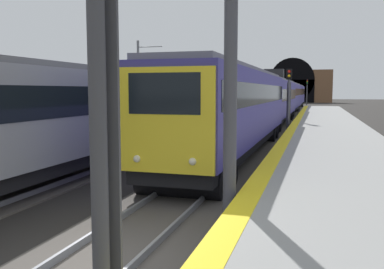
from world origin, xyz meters
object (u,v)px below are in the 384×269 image
at_px(railway_signal_near, 98,72).
at_px(railway_signal_far, 307,90).
at_px(train_main_approaching, 282,97).
at_px(railway_signal_mid, 289,96).
at_px(train_adjacent_platform, 157,105).
at_px(catenary_mast_near, 139,81).

bearing_deg(railway_signal_near, railway_signal_far, -180.00).
height_order(train_main_approaching, railway_signal_far, railway_signal_far).
bearing_deg(railway_signal_mid, train_adjacent_platform, -39.50).
bearing_deg(train_adjacent_platform, railway_signal_mid, 141.03).
bearing_deg(train_main_approaching, railway_signal_mid, 6.37).
xyz_separation_m(train_adjacent_platform, railway_signal_far, (71.93, -6.82, 1.03)).
distance_m(railway_signal_mid, catenary_mast_near, 15.15).
height_order(train_adjacent_platform, railway_signal_mid, railway_signal_mid).
bearing_deg(railway_signal_near, railway_signal_mid, -180.00).
bearing_deg(train_main_approaching, railway_signal_far, 178.30).
distance_m(train_adjacent_platform, railway_signal_far, 72.26).
distance_m(railway_signal_near, catenary_mast_near, 36.13).
xyz_separation_m(train_adjacent_platform, railway_signal_mid, (8.28, -6.82, 0.45)).
distance_m(railway_signal_near, railway_signal_far, 91.25).
distance_m(train_adjacent_platform, railway_signal_mid, 10.73).
xyz_separation_m(railway_signal_near, railway_signal_mid, (27.60, -0.00, -0.53)).
height_order(train_main_approaching, railway_signal_near, railway_signal_near).
distance_m(railway_signal_far, catenary_mast_near, 59.61).
height_order(train_main_approaching, train_adjacent_platform, train_main_approaching).
bearing_deg(railway_signal_mid, train_main_approaching, -174.18).
xyz_separation_m(railway_signal_mid, railway_signal_far, (63.65, 0.00, 0.58)).
xyz_separation_m(train_main_approaching, railway_signal_far, (45.91, -1.81, 0.96)).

